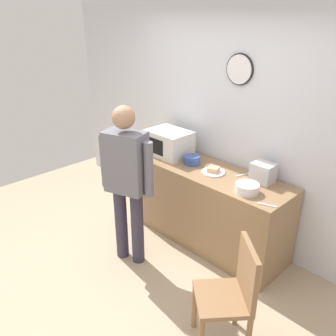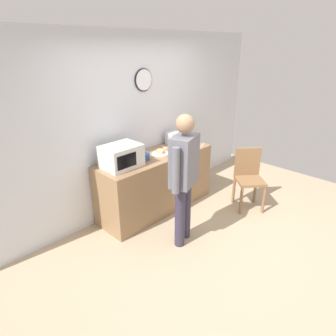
{
  "view_description": "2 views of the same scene",
  "coord_description": "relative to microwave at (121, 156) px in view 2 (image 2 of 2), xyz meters",
  "views": [
    {
      "loc": [
        2.26,
        -1.55,
        2.48
      ],
      "look_at": [
        -0.2,
        0.86,
        0.95
      ],
      "focal_mm": 38.0,
      "sensor_mm": 36.0,
      "label": 1
    },
    {
      "loc": [
        -2.73,
        -1.73,
        2.41
      ],
      "look_at": [
        -0.09,
        0.82,
        0.85
      ],
      "focal_mm": 31.34,
      "sensor_mm": 36.0,
      "label": 2
    }
  ],
  "objects": [
    {
      "name": "back_wall",
      "position": [
        0.56,
        0.37,
        0.26
      ],
      "size": [
        5.4,
        0.13,
        2.6
      ],
      "color": "silver",
      "rests_on": "ground_plane"
    },
    {
      "name": "ground_plane",
      "position": [
        0.56,
        -1.23,
        -1.04
      ],
      "size": [
        6.0,
        6.0,
        0.0
      ],
      "primitive_type": "plane",
      "color": "tan"
    },
    {
      "name": "microwave",
      "position": [
        0.0,
        0.0,
        0.0
      ],
      "size": [
        0.5,
        0.39,
        0.3
      ],
      "color": "silver",
      "rests_on": "kitchen_counter"
    },
    {
      "name": "kitchen_counter",
      "position": [
        0.62,
        -0.01,
        -0.6
      ],
      "size": [
        1.89,
        0.62,
        0.89
      ],
      "primitive_type": "cube",
      "color": "#93704C",
      "rests_on": "ground_plane"
    },
    {
      "name": "toaster",
      "position": [
        1.18,
        0.16,
        -0.05
      ],
      "size": [
        0.22,
        0.18,
        0.2
      ],
      "primitive_type": "cube",
      "color": "silver",
      "rests_on": "kitchen_counter"
    },
    {
      "name": "fork_utensil",
      "position": [
        1.47,
        -0.22,
        -0.15
      ],
      "size": [
        0.17,
        0.08,
        0.01
      ],
      "primitive_type": "cube",
      "rotation": [
        0.0,
        0.0,
        0.36
      ],
      "color": "silver",
      "rests_on": "kitchen_counter"
    },
    {
      "name": "wooden_chair",
      "position": [
        1.68,
        -0.98,
        -0.52
      ],
      "size": [
        0.56,
        0.56,
        0.94
      ],
      "color": "olive",
      "rests_on": "ground_plane"
    },
    {
      "name": "person_standing",
      "position": [
        0.28,
        -0.86,
        -0.05
      ],
      "size": [
        0.56,
        0.36,
        1.69
      ],
      "color": "#352F44",
      "rests_on": "ground_plane"
    },
    {
      "name": "cereal_bowl",
      "position": [
        0.38,
        -0.01,
        -0.1
      ],
      "size": [
        0.18,
        0.18,
        0.1
      ],
      "primitive_type": "cylinder",
      "color": "#33519E",
      "rests_on": "kitchen_counter"
    },
    {
      "name": "salad_bowl",
      "position": [
        1.2,
        -0.14,
        -0.1
      ],
      "size": [
        0.23,
        0.23,
        0.09
      ],
      "primitive_type": "cylinder",
      "color": "white",
      "rests_on": "kitchen_counter"
    },
    {
      "name": "spoon_utensil",
      "position": [
        0.95,
        0.15,
        -0.15
      ],
      "size": [
        0.08,
        0.17,
        0.01
      ],
      "primitive_type": "cube",
      "rotation": [
        0.0,
        0.0,
        1.22
      ],
      "color": "silver",
      "rests_on": "kitchen_counter"
    },
    {
      "name": "sandwich_plate",
      "position": [
        0.7,
        -0.02,
        -0.13
      ],
      "size": [
        0.25,
        0.25,
        0.07
      ],
      "color": "white",
      "rests_on": "kitchen_counter"
    }
  ]
}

